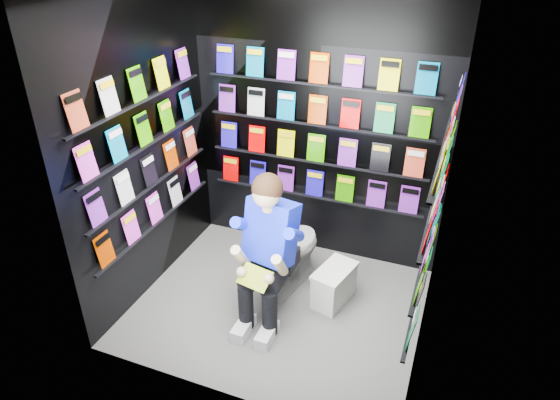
% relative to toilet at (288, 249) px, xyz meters
% --- Properties ---
extents(floor, '(2.40, 2.40, 0.00)m').
position_rel_toilet_xyz_m(floor, '(0.04, -0.35, -0.37)').
color(floor, slate).
rests_on(floor, ground).
extents(wall_back, '(2.40, 0.04, 2.60)m').
position_rel_toilet_xyz_m(wall_back, '(0.04, 0.65, 0.93)').
color(wall_back, black).
rests_on(wall_back, floor).
extents(wall_front, '(2.40, 0.04, 2.60)m').
position_rel_toilet_xyz_m(wall_front, '(0.04, -1.35, 0.93)').
color(wall_front, black).
rests_on(wall_front, floor).
extents(wall_left, '(0.04, 2.00, 2.60)m').
position_rel_toilet_xyz_m(wall_left, '(-1.16, -0.35, 0.93)').
color(wall_left, black).
rests_on(wall_left, floor).
extents(wall_right, '(0.04, 2.00, 2.60)m').
position_rel_toilet_xyz_m(wall_right, '(1.24, -0.35, 0.93)').
color(wall_right, black).
rests_on(wall_right, floor).
extents(comics_back, '(2.10, 0.06, 1.37)m').
position_rel_toilet_xyz_m(comics_back, '(0.04, 0.62, 0.94)').
color(comics_back, '#CB4527').
rests_on(comics_back, wall_back).
extents(comics_left, '(0.06, 1.70, 1.37)m').
position_rel_toilet_xyz_m(comics_left, '(-1.13, -0.35, 0.94)').
color(comics_left, '#CB4527').
rests_on(comics_left, wall_left).
extents(comics_right, '(0.06, 1.70, 1.37)m').
position_rel_toilet_xyz_m(comics_right, '(1.21, -0.35, 0.94)').
color(comics_right, '#CB4527').
rests_on(comics_right, wall_right).
extents(toilet, '(0.56, 0.82, 0.73)m').
position_rel_toilet_xyz_m(toilet, '(0.00, 0.00, 0.00)').
color(toilet, white).
rests_on(toilet, floor).
extents(longbox, '(0.33, 0.46, 0.31)m').
position_rel_toilet_xyz_m(longbox, '(0.47, -0.10, -0.21)').
color(longbox, white).
rests_on(longbox, floor).
extents(longbox_lid, '(0.35, 0.49, 0.03)m').
position_rel_toilet_xyz_m(longbox_lid, '(0.47, -0.10, -0.04)').
color(longbox_lid, white).
rests_on(longbox_lid, longbox).
extents(reader, '(0.69, 0.88, 1.46)m').
position_rel_toilet_xyz_m(reader, '(0.00, -0.38, 0.42)').
color(reader, '#1929EC').
rests_on(reader, toilet).
extents(held_comic, '(0.28, 0.20, 0.11)m').
position_rel_toilet_xyz_m(held_comic, '(0.00, -0.73, 0.21)').
color(held_comic, green).
rests_on(held_comic, reader).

